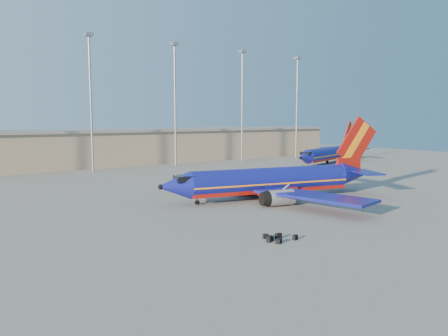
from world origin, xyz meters
The scene contains 6 objects.
ground centered at (0.00, 0.00, 0.00)m, with size 220.00×220.00×0.00m, color slate.
terminal_building centered at (10.00, 58.00, 4.32)m, with size 122.00×16.00×8.50m.
light_mast_row centered at (5.00, 46.00, 17.55)m, with size 101.60×1.60×28.65m.
aircraft_main centered at (4.90, 0.15, 2.46)m, with size 33.47×31.82×11.50m.
aircraft_second centered at (49.03, 28.57, 2.44)m, with size 30.52×15.43×10.62m.
luggage_pile centered at (-9.38, -15.68, 0.23)m, with size 3.08×2.49×0.53m.
Camera 1 is at (-36.07, -44.60, 11.15)m, focal length 35.00 mm.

